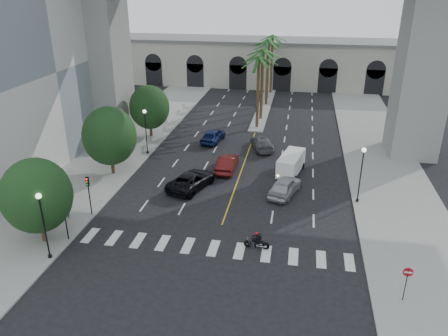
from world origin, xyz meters
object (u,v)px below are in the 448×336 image
Objects in this scene: car_b at (227,163)px; car_c at (192,180)px; lamp_post_right at (361,170)px; pedestrian_b at (54,176)px; car_e at (213,136)px; traffic_signal_far at (89,189)px; car_d at (262,143)px; car_a at (285,186)px; lamp_post_left_near at (43,221)px; pedestrian_a at (66,208)px; lamp_post_left_far at (146,128)px; traffic_signal_near at (64,212)px; cargo_van at (291,163)px; do_not_enter_sign at (407,277)px; motorcycle_rider at (258,241)px.

car_b reaches higher than car_c.
pedestrian_b is at bearing -177.32° from lamp_post_right.
car_e is at bearing -68.06° from car_b.
traffic_signal_far is 21.09m from car_e.
car_a is at bearing 88.65° from car_d.
lamp_post_left_near is 2.99× the size of pedestrian_a.
lamp_post_left_far is 1.47× the size of traffic_signal_near.
traffic_signal_far is 2.37× the size of pedestrian_b.
pedestrian_b is (-22.84, -6.77, -0.27)m from cargo_van.
lamp_post_left_near reaches higher than car_a.
traffic_signal_near is 13.06m from car_c.
pedestrian_a is 7.61m from pedestrian_b.
lamp_post_right is at bearing 29.69° from lamp_post_left_near.
car_d is (5.67, 11.88, -0.05)m from car_c.
lamp_post_left_near is 21.00m from lamp_post_left_far.
traffic_signal_far is 25.16m from do_not_enter_sign.
car_a is 0.94× the size of car_d.
pedestrian_b is at bearing 22.48° from car_b.
lamp_post_right is (22.80, 13.00, 0.00)m from lamp_post_left_near.
pedestrian_b is at bearing 56.94° from car_e.
car_a is 7.79m from car_b.
pedestrian_a is (-1.80, 3.07, -1.47)m from traffic_signal_near.
lamp_post_right reaches higher than motorcycle_rider.
car_c is 1.12× the size of car_d.
motorcycle_rider is (14.67, -16.91, -2.58)m from lamp_post_left_far.
traffic_signal_far is (0.10, 6.50, -0.71)m from lamp_post_left_near.
do_not_enter_sign is at bearing -21.07° from motorcycle_rider.
pedestrian_b is at bearing 163.16° from motorcycle_rider.
traffic_signal_near and traffic_signal_far have the same top height.
motorcycle_rider is at bearing 77.70° from car_d.
lamp_post_left_far is 22.53m from motorcycle_rider.
pedestrian_a reaches higher than car_a.
cargo_van is at bearing -132.72° from car_c.
car_c is (-8.97, -0.20, -0.03)m from car_a.
lamp_post_left_far is 1.47× the size of traffic_signal_far.
lamp_post_right is 15.76m from car_c.
car_d is at bearing 130.58° from cargo_van.
do_not_enter_sign is at bearing 21.44° from pedestrian_b.
cargo_van is at bearing 101.15° from car_d.
pedestrian_b is at bearing -151.14° from cargo_van.
cargo_van is 23.83m from pedestrian_b.
lamp_post_left_near is at bearing -150.31° from lamp_post_right.
lamp_post_right is 1.02× the size of car_d.
traffic_signal_far reaches higher than pedestrian_a.
lamp_post_left_near is 3.47× the size of pedestrian_b.
traffic_signal_far reaches higher than cargo_van.
pedestrian_b is (-6.30, 11.64, -2.30)m from lamp_post_left_near.
car_d is (12.90, 4.19, -2.46)m from lamp_post_left_far.
pedestrian_b is (-12.95, -14.84, 0.08)m from car_e.
car_b is 23.35m from do_not_enter_sign.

